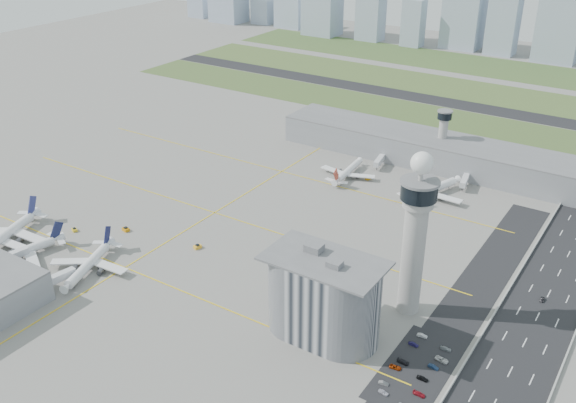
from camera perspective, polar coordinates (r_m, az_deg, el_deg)
The scene contains 53 objects.
ground at distance 275.85m, azimuth -3.99°, elevation -5.52°, with size 1000.00×1000.00×0.00m, color gray.
grass_strip_0 at distance 464.87m, azimuth 10.88°, elevation 7.74°, with size 480.00×50.00×0.08m, color #445B2B.
grass_strip_1 at distance 532.20m, azimuth 14.11°, elevation 9.81°, with size 480.00×60.00×0.08m, color #4C632F.
grass_strip_2 at distance 606.00m, azimuth 16.78°, elevation 11.48°, with size 480.00×70.00×0.08m, color #3E5C2B.
runway at distance 497.81m, azimuth 12.58°, elevation 8.83°, with size 480.00×22.00×0.10m, color black.
highway at distance 237.39m, azimuth 19.54°, elevation -13.27°, with size 28.00×500.00×0.10m, color black.
barrier_left at distance 239.12m, azimuth 16.29°, elevation -12.21°, with size 0.60×500.00×1.20m, color #9E9E99.
barrier_right at distance 235.79m, azimuth 22.90°, elevation -14.09°, with size 0.60×500.00×1.20m, color #9E9E99.
landside_road at distance 234.08m, azimuth 12.88°, elevation -12.87°, with size 18.00×260.00×0.08m, color black.
parking_lot at distance 225.72m, azimuth 11.25°, elevation -14.40°, with size 20.00×44.00×0.10m, color black.
taxiway_line_h_0 at distance 280.98m, azimuth -14.29°, elevation -5.72°, with size 260.00×0.60×0.01m, color yellow.
taxiway_line_h_1 at distance 318.05m, azimuth -6.55°, elevation -1.00°, with size 260.00×0.60×0.01m, color yellow.
taxiway_line_h_2 at distance 361.33m, azimuth -0.56°, elevation 2.68°, with size 260.00×0.60×0.01m, color yellow.
taxiway_line_v at distance 318.05m, azimuth -6.55°, elevation -1.00°, with size 0.60×260.00×0.01m, color yellow.
control_tower at distance 233.80m, azimuth 11.26°, elevation -2.38°, with size 14.00×14.00×64.50m.
secondary_tower at distance 375.86m, azimuth 13.60°, elevation 5.98°, with size 8.60×8.60×31.90m.
admin_building at distance 228.05m, azimuth 3.17°, elevation -8.50°, with size 42.00×24.00×33.50m.
terminal_pier at distance 375.05m, azimuth 14.74°, elevation 4.00°, with size 210.00×32.00×15.80m.
airplane_near_a at distance 315.17m, azimuth -23.80°, elevation -2.22°, with size 45.96×39.07×12.87m, color white, non-canonical shape.
airplane_near_b at distance 298.60m, azimuth -22.84°, elevation -3.81°, with size 40.50×34.43×11.34m, color white, non-canonical shape.
airplane_near_c at distance 279.55m, azimuth -17.41°, elevation -4.96°, with size 41.02×34.87×11.49m, color white, non-canonical shape.
airplane_far_a at distance 355.17m, azimuth 5.38°, elevation 3.05°, with size 37.69×32.03×10.55m, color white, non-canonical shape.
airplane_far_b at distance 339.54m, azimuth 12.81°, elevation 1.48°, with size 43.48×36.96×12.17m, color white, non-canonical shape.
jet_bridge_near_2 at distance 272.78m, azimuth -20.95°, elevation -7.14°, with size 14.00×3.00×5.70m, color silver, non-canonical shape.
jet_bridge_far_0 at distance 375.46m, azimuth 8.38°, elevation 3.81°, with size 14.00×3.00×5.70m, color silver, non-canonical shape.
jet_bridge_far_1 at distance 359.65m, azimuth 15.57°, elevation 2.03°, with size 14.00×3.00×5.70m, color silver, non-canonical shape.
tug_0 at distance 333.22m, azimuth -22.09°, elevation -1.40°, with size 2.14×3.12×1.81m, color gold, non-canonical shape.
tug_1 at distance 315.42m, azimuth -18.46°, elevation -2.38°, with size 1.98×2.89×1.68m, color yellow, non-canonical shape.
tug_2 at distance 308.84m, azimuth -14.23°, elevation -2.38°, with size 2.31×3.37×1.96m, color orange, non-canonical shape.
tug_3 at distance 288.43m, azimuth -8.04°, elevation -3.97°, with size 2.25×3.27×1.90m, color yellow, non-canonical shape.
tug_4 at distance 354.17m, azimuth 7.12°, elevation 2.10°, with size 1.98×2.88×1.67m, color #DC9500, non-canonical shape.
tug_5 at distance 352.97m, azimuth 11.93°, elevation 1.63°, with size 2.13×3.09×1.80m, color #E9C005, non-canonical shape.
car_lot_0 at distance 214.95m, azimuth 8.48°, elevation -16.42°, with size 1.40×3.49×1.19m, color silver.
car_lot_1 at distance 218.09m, azimuth 8.48°, elevation -15.68°, with size 1.17×3.37×1.11m, color gray.
car_lot_2 at distance 224.47m, azimuth 9.52°, elevation -14.32°, with size 1.91×4.14×1.15m, color #972E06.
car_lot_3 at distance 226.95m, azimuth 10.19°, elevation -13.84°, with size 1.73×4.27×1.24m, color black.
car_lot_4 at distance 234.85m, azimuth 11.10°, elevation -12.33°, with size 1.48×3.67×1.25m, color navy.
car_lot_5 at distance 239.22m, azimuth 11.84°, elevation -11.59°, with size 1.28×3.67×1.21m, color silver.
car_lot_7 at distance 216.29m, azimuth 11.58°, elevation -16.41°, with size 1.66×4.08×1.18m, color maroon.
car_lot_8 at distance 221.85m, azimuth 11.86°, elevation -15.13°, with size 1.54×3.83×1.31m, color black.
car_lot_9 at distance 226.93m, azimuth 12.79°, elevation -14.14°, with size 1.28×3.66×1.21m, color #172C4C.
car_lot_10 at distance 230.35m, azimuth 13.51°, elevation -13.51°, with size 2.16×4.68×1.30m, color silver.
car_lot_11 at distance 235.33m, azimuth 13.86°, elevation -12.59°, with size 1.56×3.84×1.12m, color gray.
car_hw_1 at distance 270.93m, azimuth 21.66°, elevation -8.10°, with size 1.21×3.48×1.15m, color black.
skyline_bldg_0 at distance 810.70m, azimuth -7.82°, elevation 16.86°, with size 24.05×19.24×26.50m, color #9EADC1.
skyline_bldg_2 at distance 764.77m, azimuth -2.22°, elevation 16.52°, with size 22.81×18.25×26.79m, color #9EADC1.
skyline_bldg_3 at distance 743.57m, azimuth 0.37°, elevation 16.64°, with size 32.30×25.84×36.93m, color #9EADC1.
skyline_bldg_4 at distance 703.30m, azimuth 3.08°, elevation 17.00°, with size 35.81×28.65×60.36m, color #9EADC1.
skyline_bldg_5 at distance 681.48m, azimuth 7.41°, elevation 16.81°, with size 25.49×20.39×66.89m, color #9EADC1.
skyline_bldg_6 at distance 662.77m, azimuth 11.08°, elevation 15.32°, with size 20.04×16.03×45.20m, color #9EADC1.
skyline_bldg_7 at distance 664.24m, azimuth 15.36°, elevation 15.62°, with size 35.76×28.61×61.22m, color #9EADC1.
skyline_bldg_8 at distance 646.18m, azimuth 18.78°, elevation 15.90°, with size 26.33×21.06×83.39m, color #9EADC1.
skyline_bldg_9 at distance 638.06m, azimuth 23.04°, elevation 14.12°, with size 36.96×29.57×62.11m, color #9EADC1.
Camera 1 is at (143.27, -185.04, 146.04)m, focal length 40.00 mm.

